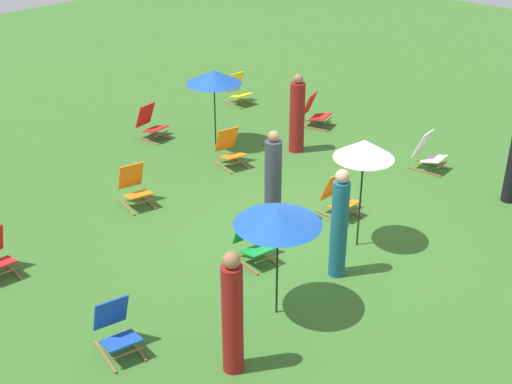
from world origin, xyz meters
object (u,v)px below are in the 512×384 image
object	(u,v)px
deckchair_2	(315,112)
umbrella_1	(364,149)
deckchair_9	(116,329)
deckchair_10	(428,153)
deckchair_5	(253,241)
person_4	(339,225)
person_3	(232,315)
deckchair_12	(135,187)
deckchair_1	(238,90)
umbrella_2	(278,217)
deckchair_8	(339,197)
deckchair_0	(150,123)
person_2	(273,181)
person_0	(297,116)
umbrella_0	(214,77)
deckchair_6	(230,149)

from	to	relation	value
deckchair_2	umbrella_1	world-z (taller)	umbrella_1
deckchair_9	deckchair_10	size ratio (longest dim) A/B	1.03
deckchair_5	person_4	bearing A→B (deg)	-53.41
deckchair_5	person_3	bearing A→B (deg)	-131.78
deckchair_9	deckchair_12	world-z (taller)	same
deckchair_9	deckchair_1	bearing A→B (deg)	48.90
umbrella_2	deckchair_8	bearing A→B (deg)	20.57
deckchair_1	person_3	xyz separation A→B (m)	(-7.44, -7.16, 0.53)
deckchair_0	person_2	world-z (taller)	person_2
deckchair_9	person_0	world-z (taller)	person_0
deckchair_12	deckchair_1	bearing A→B (deg)	39.72
umbrella_2	person_4	world-z (taller)	person_4
deckchair_12	umbrella_0	distance (m)	3.41
deckchair_10	person_2	distance (m)	4.14
deckchair_0	person_2	bearing A→B (deg)	-109.68
deckchair_2	person_3	world-z (taller)	person_3
deckchair_10	person_4	world-z (taller)	person_4
deckchair_5	umbrella_2	size ratio (longest dim) A/B	0.47
deckchair_2	person_4	world-z (taller)	person_4
umbrella_1	person_2	bearing A→B (deg)	105.97
umbrella_0	person_4	xyz separation A→B (m)	(-2.30, -5.21, -0.73)
deckchair_12	deckchair_9	bearing A→B (deg)	-116.42
deckchair_6	person_3	xyz separation A→B (m)	(-4.54, -4.58, 0.53)
deckchair_0	deckchair_5	distance (m)	5.80
deckchair_9	deckchair_12	size ratio (longest dim) A/B	1.00
deckchair_0	person_4	distance (m)	6.86
umbrella_1	deckchair_9	bearing A→B (deg)	169.91
deckchair_2	umbrella_0	world-z (taller)	umbrella_0
deckchair_5	deckchair_1	bearing A→B (deg)	56.85
deckchair_10	person_3	world-z (taller)	person_3
deckchair_12	umbrella_2	size ratio (longest dim) A/B	0.48
deckchair_1	person_4	distance (m)	8.29
deckchair_5	person_3	world-z (taller)	person_3
umbrella_1	umbrella_2	size ratio (longest dim) A/B	1.12
deckchair_9	umbrella_2	xyz separation A→B (m)	(2.14, -1.05, 1.28)
deckchair_8	person_2	size ratio (longest dim) A/B	0.45
person_2	deckchair_9	bearing A→B (deg)	-171.45
deckchair_12	person_2	size ratio (longest dim) A/B	0.46
umbrella_1	deckchair_12	bearing A→B (deg)	112.86
deckchair_2	person_2	world-z (taller)	person_2
umbrella_1	person_3	xyz separation A→B (m)	(-3.72, -0.63, -0.93)
deckchair_10	umbrella_1	world-z (taller)	umbrella_1
umbrella_1	person_3	world-z (taller)	umbrella_1
umbrella_2	umbrella_1	bearing A→B (deg)	5.65
deckchair_2	deckchair_8	distance (m)	4.46
deckchair_2	deckchair_8	world-z (taller)	same
deckchair_5	person_4	size ratio (longest dim) A/B	0.44
deckchair_1	deckchair_6	distance (m)	3.88
umbrella_1	deckchair_2	bearing A→B (deg)	46.36
deckchair_5	umbrella_1	distance (m)	2.38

